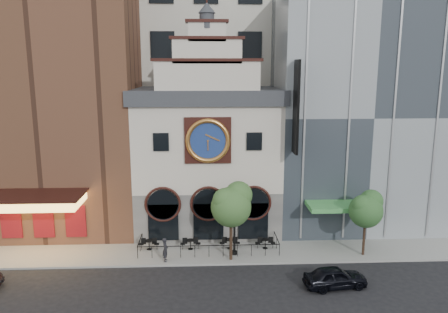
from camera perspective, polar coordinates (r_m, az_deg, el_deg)
ground at (r=32.51m, az=-1.94°, el=-14.09°), size 120.00×120.00×0.00m
sidewalk at (r=34.75m, az=-1.99°, el=-12.20°), size 44.00×5.00×0.15m
clock_building at (r=37.86m, az=-2.16°, el=0.30°), size 12.60×8.78×18.65m
theater_building at (r=41.31m, az=-20.81°, el=8.78°), size 14.00×15.60×25.00m
retail_building at (r=41.66m, az=16.04°, el=5.70°), size 14.00×14.40×20.00m
office_tower at (r=49.67m, az=-2.41°, el=18.40°), size 20.00×16.00×40.00m
cafe_railing at (r=34.55m, az=-2.00°, el=-11.40°), size 10.60×2.60×0.90m
bistro_0 at (r=35.07m, az=-9.76°, el=-11.18°), size 1.58×0.68×0.90m
bistro_1 at (r=34.74m, az=-4.41°, el=-11.27°), size 1.58×0.68×0.90m
bistro_2 at (r=34.79m, az=0.76°, el=-11.20°), size 1.58×0.68×0.90m
bistro_3 at (r=34.94m, az=5.41°, el=-11.15°), size 1.58×0.68×0.90m
car_right at (r=30.28m, az=14.33°, el=-15.03°), size 4.29×2.19×1.40m
pedestrian at (r=32.79m, az=-7.68°, el=-11.97°), size 0.46×0.67×1.77m
lamppost at (r=32.79m, az=1.38°, el=-7.61°), size 1.55×0.94×5.10m
tree_left at (r=31.63m, az=1.02°, el=-6.17°), size 3.04×2.93×5.85m
tree_right at (r=34.26m, az=18.11°, el=-6.44°), size 2.60×2.50×5.01m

